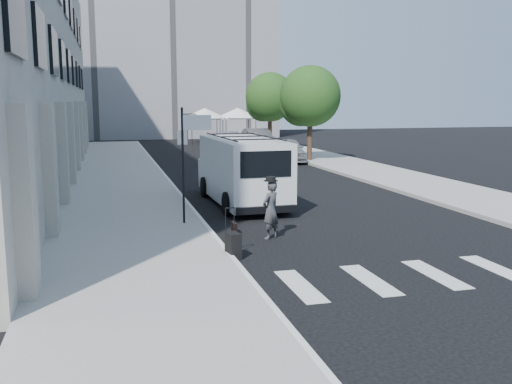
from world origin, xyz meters
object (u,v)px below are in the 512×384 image
suitcase (233,245)px  cargo_van (241,170)px  parked_car_c (233,141)px  parked_car_b (258,140)px  businessman (271,210)px  parked_car_a (288,150)px  briefcase (234,228)px

suitcase → cargo_van: bearing=65.3°
cargo_van → suitcase: bearing=-106.2°
parked_car_c → parked_car_b: bearing=-41.9°
parked_car_b → parked_car_c: size_ratio=1.10×
businessman → suitcase: (-1.47, -1.76, -0.49)m
parked_car_c → suitcase: bearing=-100.1°
suitcase → parked_car_c: bearing=67.7°
suitcase → parked_car_b: (8.51, 29.51, 0.52)m
parked_car_b → suitcase: bearing=-105.3°
cargo_van → parked_car_a: cargo_van is taller
parked_car_a → parked_car_c: parked_car_a is taller
businessman → suitcase: 2.34m
suitcase → parked_car_c: size_ratio=0.26×
suitcase → cargo_van: (1.96, 7.39, 0.93)m
parked_car_a → briefcase: bearing=-104.7°
businessman → parked_car_b: 28.63m
parked_car_a → parked_car_c: bearing=105.2°
businessman → parked_car_a: 20.46m
cargo_van → parked_car_b: bearing=72.1°
businessman → parked_car_c: bearing=-135.6°
suitcase → cargo_van: 7.70m
briefcase → suitcase: (-0.60, -2.59, 0.16)m
briefcase → parked_car_c: parked_car_c is taller
parked_car_b → parked_car_c: bearing=136.5°
cargo_van → businessman: bearing=-96.4°
businessman → suitcase: bearing=15.0°
briefcase → parked_car_a: (7.61, 18.49, 0.59)m
businessman → suitcase: size_ratio=1.31×
businessman → briefcase: (-0.86, 0.83, -0.65)m
cargo_van → parked_car_c: size_ratio=1.40×
briefcase → parked_car_b: bearing=76.5°
businessman → briefcase: size_ratio=3.72×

